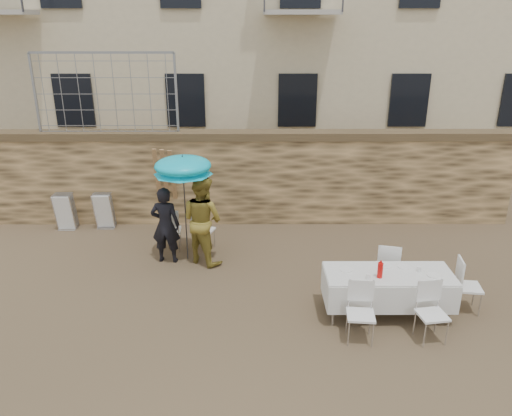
{
  "coord_description": "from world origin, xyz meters",
  "views": [
    {
      "loc": [
        0.38,
        -6.47,
        4.72
      ],
      "look_at": [
        0.4,
        2.2,
        1.4
      ],
      "focal_mm": 35.0,
      "sensor_mm": 36.0,
      "label": 1
    }
  ],
  "objects_px": {
    "chair_stack_left": "(67,209)",
    "chair_stack_right": "(105,209)",
    "woman_dress": "(202,220)",
    "soda_bottle": "(380,270)",
    "umbrella": "(183,169)",
    "couple_chair_left": "(171,229)",
    "couple_chair_right": "(203,229)",
    "table_chair_front_left": "(361,313)",
    "banquet_table": "(389,275)",
    "man_suit": "(165,225)",
    "table_chair_front_right": "(432,313)",
    "table_chair_back": "(388,266)",
    "table_chair_side": "(469,285)"
  },
  "relations": [
    {
      "from": "chair_stack_left",
      "to": "chair_stack_right",
      "type": "xyz_separation_m",
      "value": [
        0.9,
        0.0,
        0.0
      ]
    },
    {
      "from": "woman_dress",
      "to": "soda_bottle",
      "type": "distance_m",
      "value": 3.74
    },
    {
      "from": "umbrella",
      "to": "couple_chair_left",
      "type": "bearing_deg",
      "value": 131.63
    },
    {
      "from": "couple_chair_right",
      "to": "table_chair_front_left",
      "type": "height_order",
      "value": "same"
    },
    {
      "from": "woman_dress",
      "to": "soda_bottle",
      "type": "bearing_deg",
      "value": -178.01
    },
    {
      "from": "woman_dress",
      "to": "banquet_table",
      "type": "xyz_separation_m",
      "value": [
        3.28,
        -1.98,
        -0.19
      ]
    },
    {
      "from": "man_suit",
      "to": "table_chair_front_right",
      "type": "distance_m",
      "value": 5.3
    },
    {
      "from": "couple_chair_right",
      "to": "chair_stack_right",
      "type": "xyz_separation_m",
      "value": [
        -2.46,
        1.23,
        -0.02
      ]
    },
    {
      "from": "soda_bottle",
      "to": "chair_stack_left",
      "type": "distance_m",
      "value": 7.59
    },
    {
      "from": "table_chair_front_left",
      "to": "table_chair_back",
      "type": "distance_m",
      "value": 1.74
    },
    {
      "from": "banquet_table",
      "to": "table_chair_side",
      "type": "xyz_separation_m",
      "value": [
        1.4,
        0.1,
        -0.25
      ]
    },
    {
      "from": "couple_chair_right",
      "to": "chair_stack_right",
      "type": "distance_m",
      "value": 2.75
    },
    {
      "from": "table_chair_front_left",
      "to": "table_chair_front_right",
      "type": "bearing_deg",
      "value": 5.37
    },
    {
      "from": "umbrella",
      "to": "woman_dress",
      "type": "bearing_deg",
      "value": -15.95
    },
    {
      "from": "umbrella",
      "to": "couple_chair_left",
      "type": "xyz_separation_m",
      "value": [
        -0.4,
        0.45,
        -1.47
      ]
    },
    {
      "from": "table_chair_front_left",
      "to": "couple_chair_right",
      "type": "bearing_deg",
      "value": 135.13
    },
    {
      "from": "table_chair_back",
      "to": "chair_stack_left",
      "type": "relative_size",
      "value": 1.04
    },
    {
      "from": "woman_dress",
      "to": "banquet_table",
      "type": "bearing_deg",
      "value": -174.46
    },
    {
      "from": "couple_chair_left",
      "to": "chair_stack_left",
      "type": "bearing_deg",
      "value": -28.94
    },
    {
      "from": "man_suit",
      "to": "banquet_table",
      "type": "xyz_separation_m",
      "value": [
        4.03,
        -1.98,
        -0.07
      ]
    },
    {
      "from": "chair_stack_right",
      "to": "table_chair_side",
      "type": "bearing_deg",
      "value": -27.02
    },
    {
      "from": "couple_chair_left",
      "to": "table_chair_front_right",
      "type": "bearing_deg",
      "value": 140.07
    },
    {
      "from": "table_chair_back",
      "to": "table_chair_front_right",
      "type": "bearing_deg",
      "value": 114.28
    },
    {
      "from": "soda_bottle",
      "to": "table_chair_front_right",
      "type": "height_order",
      "value": "soda_bottle"
    },
    {
      "from": "table_chair_front_left",
      "to": "table_chair_side",
      "type": "bearing_deg",
      "value": 28.4
    },
    {
      "from": "couple_chair_right",
      "to": "table_chair_back",
      "type": "relative_size",
      "value": 1.0
    },
    {
      "from": "couple_chair_left",
      "to": "soda_bottle",
      "type": "xyz_separation_m",
      "value": [
        3.83,
        -2.68,
        0.43
      ]
    },
    {
      "from": "couple_chair_right",
      "to": "table_chair_back",
      "type": "distance_m",
      "value": 3.93
    },
    {
      "from": "umbrella",
      "to": "chair_stack_left",
      "type": "relative_size",
      "value": 2.24
    },
    {
      "from": "table_chair_front_left",
      "to": "table_chair_back",
      "type": "height_order",
      "value": "same"
    },
    {
      "from": "couple_chair_right",
      "to": "man_suit",
      "type": "bearing_deg",
      "value": 55.79
    },
    {
      "from": "soda_bottle",
      "to": "woman_dress",
      "type": "bearing_deg",
      "value": 145.33
    },
    {
      "from": "table_chair_side",
      "to": "chair_stack_right",
      "type": "distance_m",
      "value": 8.06
    },
    {
      "from": "couple_chair_right",
      "to": "table_chair_side",
      "type": "distance_m",
      "value": 5.32
    },
    {
      "from": "couple_chair_right",
      "to": "chair_stack_right",
      "type": "height_order",
      "value": "couple_chair_right"
    },
    {
      "from": "woman_dress",
      "to": "soda_bottle",
      "type": "xyz_separation_m",
      "value": [
        3.08,
        -2.13,
        -0.02
      ]
    },
    {
      "from": "table_chair_front_left",
      "to": "chair_stack_right",
      "type": "relative_size",
      "value": 1.04
    },
    {
      "from": "man_suit",
      "to": "couple_chair_left",
      "type": "bearing_deg",
      "value": -85.03
    },
    {
      "from": "man_suit",
      "to": "banquet_table",
      "type": "bearing_deg",
      "value": 158.8
    },
    {
      "from": "table_chair_side",
      "to": "chair_stack_right",
      "type": "height_order",
      "value": "table_chair_side"
    },
    {
      "from": "couple_chair_right",
      "to": "chair_stack_left",
      "type": "xyz_separation_m",
      "value": [
        -3.36,
        1.23,
        -0.02
      ]
    },
    {
      "from": "couple_chair_right",
      "to": "table_chair_side",
      "type": "height_order",
      "value": "same"
    },
    {
      "from": "woman_dress",
      "to": "table_chair_back",
      "type": "relative_size",
      "value": 1.92
    },
    {
      "from": "woman_dress",
      "to": "table_chair_side",
      "type": "height_order",
      "value": "woman_dress"
    },
    {
      "from": "woman_dress",
      "to": "table_chair_back",
      "type": "height_order",
      "value": "woman_dress"
    },
    {
      "from": "table_chair_front_right",
      "to": "couple_chair_left",
      "type": "bearing_deg",
      "value": 135.23
    },
    {
      "from": "man_suit",
      "to": "chair_stack_right",
      "type": "xyz_separation_m",
      "value": [
        -1.76,
        1.78,
        -0.34
      ]
    },
    {
      "from": "chair_stack_right",
      "to": "chair_stack_left",
      "type": "bearing_deg",
      "value": 180.0
    },
    {
      "from": "chair_stack_right",
      "to": "couple_chair_left",
      "type": "bearing_deg",
      "value": -35.09
    },
    {
      "from": "couple_chair_right",
      "to": "couple_chair_left",
      "type": "bearing_deg",
      "value": 17.63
    }
  ]
}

